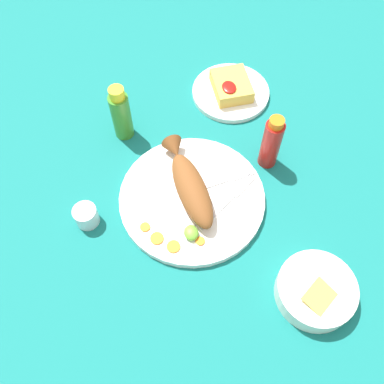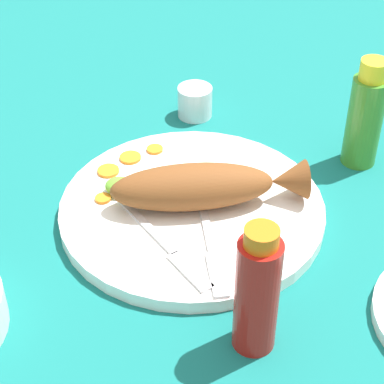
{
  "view_description": "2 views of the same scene",
  "coord_description": "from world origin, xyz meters",
  "px_view_note": "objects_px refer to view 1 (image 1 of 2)",
  "views": [
    {
      "loc": [
        0.48,
        -0.11,
        0.87
      ],
      "look_at": [
        0.0,
        0.0,
        0.04
      ],
      "focal_mm": 40.0,
      "sensor_mm": 36.0,
      "label": 1
    },
    {
      "loc": [
        -0.01,
        0.68,
        0.58
      ],
      "look_at": [
        0.0,
        0.0,
        0.04
      ],
      "focal_mm": 65.0,
      "sensor_mm": 36.0,
      "label": 2
    }
  ],
  "objects_px": {
    "hot_sauce_bottle_red": "(271,143)",
    "main_plate": "(192,198)",
    "fork_near": "(224,181)",
    "hot_sauce_bottle_green": "(121,114)",
    "guacamole_bowl": "(316,290)",
    "fried_fish": "(190,184)",
    "salt_cup": "(87,218)",
    "side_plate_fries": "(231,92)",
    "fork_far": "(231,198)"
  },
  "relations": [
    {
      "from": "main_plate",
      "to": "hot_sauce_bottle_green",
      "type": "distance_m",
      "value": 0.27
    },
    {
      "from": "main_plate",
      "to": "hot_sauce_bottle_green",
      "type": "xyz_separation_m",
      "value": [
        -0.23,
        -0.12,
        0.06
      ]
    },
    {
      "from": "main_plate",
      "to": "guacamole_bowl",
      "type": "relative_size",
      "value": 2.09
    },
    {
      "from": "side_plate_fries",
      "to": "guacamole_bowl",
      "type": "relative_size",
      "value": 1.29
    },
    {
      "from": "hot_sauce_bottle_red",
      "to": "salt_cup",
      "type": "distance_m",
      "value": 0.46
    },
    {
      "from": "fork_near",
      "to": "side_plate_fries",
      "type": "relative_size",
      "value": 0.89
    },
    {
      "from": "salt_cup",
      "to": "guacamole_bowl",
      "type": "bearing_deg",
      "value": 58.28
    },
    {
      "from": "fork_near",
      "to": "salt_cup",
      "type": "xyz_separation_m",
      "value": [
        0.03,
        -0.33,
        0.0
      ]
    },
    {
      "from": "main_plate",
      "to": "hot_sauce_bottle_red",
      "type": "relative_size",
      "value": 2.16
    },
    {
      "from": "fork_far",
      "to": "fork_near",
      "type": "bearing_deg",
      "value": 57.94
    },
    {
      "from": "fork_far",
      "to": "hot_sauce_bottle_red",
      "type": "bearing_deg",
      "value": 1.68
    },
    {
      "from": "side_plate_fries",
      "to": "fried_fish",
      "type": "bearing_deg",
      "value": -31.94
    },
    {
      "from": "fork_near",
      "to": "guacamole_bowl",
      "type": "xyz_separation_m",
      "value": [
        0.3,
        0.11,
        0.01
      ]
    },
    {
      "from": "main_plate",
      "to": "fork_near",
      "type": "bearing_deg",
      "value": 106.35
    },
    {
      "from": "hot_sauce_bottle_red",
      "to": "fried_fish",
      "type": "bearing_deg",
      "value": -75.91
    },
    {
      "from": "hot_sauce_bottle_red",
      "to": "salt_cup",
      "type": "bearing_deg",
      "value": -80.92
    },
    {
      "from": "fried_fish",
      "to": "hot_sauce_bottle_green",
      "type": "bearing_deg",
      "value": -157.8
    },
    {
      "from": "fried_fish",
      "to": "salt_cup",
      "type": "distance_m",
      "value": 0.24
    },
    {
      "from": "fried_fish",
      "to": "fork_near",
      "type": "bearing_deg",
      "value": 88.24
    },
    {
      "from": "hot_sauce_bottle_green",
      "to": "main_plate",
      "type": "bearing_deg",
      "value": 28.16
    },
    {
      "from": "main_plate",
      "to": "fork_far",
      "type": "distance_m",
      "value": 0.09
    },
    {
      "from": "hot_sauce_bottle_green",
      "to": "hot_sauce_bottle_red",
      "type": "bearing_deg",
      "value": 63.4
    },
    {
      "from": "hot_sauce_bottle_green",
      "to": "side_plate_fries",
      "type": "height_order",
      "value": "hot_sauce_bottle_green"
    },
    {
      "from": "fried_fish",
      "to": "salt_cup",
      "type": "relative_size",
      "value": 4.75
    },
    {
      "from": "fork_near",
      "to": "hot_sauce_bottle_green",
      "type": "xyz_separation_m",
      "value": [
        -0.21,
        -0.21,
        0.05
      ]
    },
    {
      "from": "main_plate",
      "to": "side_plate_fries",
      "type": "bearing_deg",
      "value": 149.74
    },
    {
      "from": "salt_cup",
      "to": "fried_fish",
      "type": "bearing_deg",
      "value": 94.66
    },
    {
      "from": "side_plate_fries",
      "to": "main_plate",
      "type": "bearing_deg",
      "value": -30.26
    },
    {
      "from": "salt_cup",
      "to": "side_plate_fries",
      "type": "xyz_separation_m",
      "value": [
        -0.31,
        0.42,
        -0.01
      ]
    },
    {
      "from": "fork_far",
      "to": "side_plate_fries",
      "type": "height_order",
      "value": "fork_far"
    },
    {
      "from": "fried_fish",
      "to": "side_plate_fries",
      "type": "distance_m",
      "value": 0.34
    },
    {
      "from": "fried_fish",
      "to": "guacamole_bowl",
      "type": "height_order",
      "value": "fried_fish"
    },
    {
      "from": "hot_sauce_bottle_red",
      "to": "main_plate",
      "type": "bearing_deg",
      "value": -71.63
    },
    {
      "from": "hot_sauce_bottle_green",
      "to": "salt_cup",
      "type": "xyz_separation_m",
      "value": [
        0.24,
        -0.12,
        -0.05
      ]
    },
    {
      "from": "hot_sauce_bottle_green",
      "to": "salt_cup",
      "type": "bearing_deg",
      "value": -26.49
    },
    {
      "from": "main_plate",
      "to": "guacamole_bowl",
      "type": "bearing_deg",
      "value": 35.49
    },
    {
      "from": "hot_sauce_bottle_red",
      "to": "side_plate_fries",
      "type": "xyz_separation_m",
      "value": [
        -0.23,
        -0.03,
        -0.07
      ]
    },
    {
      "from": "fried_fish",
      "to": "side_plate_fries",
      "type": "xyz_separation_m",
      "value": [
        -0.29,
        0.18,
        -0.04
      ]
    },
    {
      "from": "fork_near",
      "to": "fork_far",
      "type": "bearing_deg",
      "value": -94.12
    },
    {
      "from": "main_plate",
      "to": "fried_fish",
      "type": "height_order",
      "value": "fried_fish"
    },
    {
      "from": "hot_sauce_bottle_green",
      "to": "guacamole_bowl",
      "type": "relative_size",
      "value": 0.98
    },
    {
      "from": "fork_near",
      "to": "side_plate_fries",
      "type": "bearing_deg",
      "value": 63.26
    },
    {
      "from": "guacamole_bowl",
      "to": "fork_near",
      "type": "bearing_deg",
      "value": -159.31
    },
    {
      "from": "fried_fish",
      "to": "fork_near",
      "type": "relative_size",
      "value": 1.37
    },
    {
      "from": "hot_sauce_bottle_green",
      "to": "fork_near",
      "type": "bearing_deg",
      "value": 44.84
    },
    {
      "from": "salt_cup",
      "to": "guacamole_bowl",
      "type": "distance_m",
      "value": 0.51
    },
    {
      "from": "fork_near",
      "to": "hot_sauce_bottle_red",
      "type": "bearing_deg",
      "value": 11.59
    },
    {
      "from": "fried_fish",
      "to": "salt_cup",
      "type": "xyz_separation_m",
      "value": [
        0.02,
        -0.24,
        -0.03
      ]
    },
    {
      "from": "fork_near",
      "to": "fork_far",
      "type": "xyz_separation_m",
      "value": [
        0.05,
        0.0,
        0.0
      ]
    },
    {
      "from": "fork_near",
      "to": "fork_far",
      "type": "relative_size",
      "value": 1.17
    }
  ]
}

